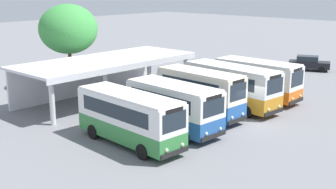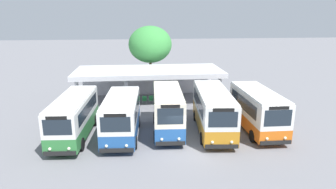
% 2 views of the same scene
% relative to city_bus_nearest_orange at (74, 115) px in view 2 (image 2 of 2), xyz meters
% --- Properties ---
extents(ground_plane, '(180.00, 180.00, 0.00)m').
position_rel_city_bus_nearest_orange_xyz_m(ground_plane, '(7.99, -2.77, -1.74)').
color(ground_plane, slate).
extents(city_bus_nearest_orange, '(2.61, 7.72, 3.13)m').
position_rel_city_bus_nearest_orange_xyz_m(city_bus_nearest_orange, '(0.00, 0.00, 0.00)').
color(city_bus_nearest_orange, black).
rests_on(city_bus_nearest_orange, ground).
extents(city_bus_second_in_row, '(2.77, 6.94, 3.14)m').
position_rel_city_bus_nearest_orange_xyz_m(city_bus_second_in_row, '(3.54, -0.34, 0.01)').
color(city_bus_second_in_row, black).
rests_on(city_bus_second_in_row, ground).
extents(city_bus_middle_cream, '(2.50, 6.81, 3.40)m').
position_rel_city_bus_nearest_orange_xyz_m(city_bus_middle_cream, '(7.08, 0.29, 0.13)').
color(city_bus_middle_cream, black).
rests_on(city_bus_middle_cream, ground).
extents(city_bus_fourth_amber, '(3.03, 8.07, 3.31)m').
position_rel_city_bus_nearest_orange_xyz_m(city_bus_fourth_amber, '(10.62, 0.05, 0.09)').
color(city_bus_fourth_amber, black).
rests_on(city_bus_fourth_amber, ground).
extents(city_bus_fifth_blue, '(2.51, 7.21, 3.24)m').
position_rel_city_bus_nearest_orange_xyz_m(city_bus_fifth_blue, '(14.16, -0.09, 0.06)').
color(city_bus_fifth_blue, black).
rests_on(city_bus_fifth_blue, ground).
extents(terminal_canopy, '(15.25, 6.16, 3.40)m').
position_rel_city_bus_nearest_orange_xyz_m(terminal_canopy, '(5.99, 9.80, 0.94)').
color(terminal_canopy, silver).
rests_on(terminal_canopy, ground).
extents(waiting_chair_end_by_column, '(0.46, 0.46, 0.86)m').
position_rel_city_bus_nearest_orange_xyz_m(waiting_chair_end_by_column, '(4.11, 7.86, -1.21)').
color(waiting_chair_end_by_column, slate).
rests_on(waiting_chair_end_by_column, ground).
extents(waiting_chair_second_from_end, '(0.46, 0.46, 0.86)m').
position_rel_city_bus_nearest_orange_xyz_m(waiting_chair_second_from_end, '(4.78, 7.81, -1.21)').
color(waiting_chair_second_from_end, slate).
rests_on(waiting_chair_second_from_end, ground).
extents(waiting_chair_middle_seat, '(0.46, 0.46, 0.86)m').
position_rel_city_bus_nearest_orange_xyz_m(waiting_chair_middle_seat, '(5.45, 7.81, -1.21)').
color(waiting_chair_middle_seat, slate).
rests_on(waiting_chair_middle_seat, ground).
extents(waiting_chair_fourth_seat, '(0.46, 0.46, 0.86)m').
position_rel_city_bus_nearest_orange_xyz_m(waiting_chair_fourth_seat, '(6.12, 7.89, -1.21)').
color(waiting_chair_fourth_seat, slate).
rests_on(waiting_chair_fourth_seat, ground).
extents(waiting_chair_fifth_seat, '(0.46, 0.46, 0.86)m').
position_rel_city_bus_nearest_orange_xyz_m(waiting_chair_fifth_seat, '(6.79, 7.89, -1.21)').
color(waiting_chair_fifth_seat, slate).
rests_on(waiting_chair_fifth_seat, ground).
extents(roadside_tree_behind_canopy, '(5.26, 5.26, 7.65)m').
position_rel_city_bus_nearest_orange_xyz_m(roadside_tree_behind_canopy, '(6.44, 14.91, 3.67)').
color(roadside_tree_behind_canopy, brown).
rests_on(roadside_tree_behind_canopy, ground).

